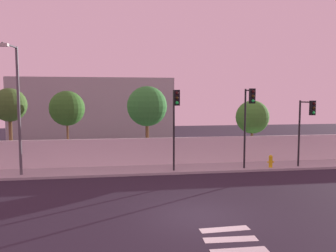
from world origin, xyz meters
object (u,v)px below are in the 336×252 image
traffic_light_left (249,111)px  roadside_tree_rightmost (252,117)px  roadside_tree_leftmost (10,106)px  roadside_tree_midright (147,106)px  traffic_light_right (307,119)px  fire_hydrant (271,161)px  street_lamp_curbside (17,101)px  traffic_light_center (175,113)px  roadside_tree_midleft (67,108)px

traffic_light_left → roadside_tree_rightmost: bearing=64.1°
roadside_tree_leftmost → roadside_tree_midright: roadside_tree_midright is taller
traffic_light_right → fire_hydrant: traffic_light_right is taller
roadside_tree_midright → roadside_tree_rightmost: bearing=0.0°
street_lamp_curbside → traffic_light_center: bearing=-4.0°
traffic_light_center → roadside_tree_midleft: size_ratio=0.97×
roadside_tree_rightmost → roadside_tree_midright: bearing=180.0°
street_lamp_curbside → roadside_tree_leftmost: size_ratio=1.40×
traffic_light_center → fire_hydrant: bearing=5.3°
fire_hydrant → roadside_tree_leftmost: bearing=168.7°
roadside_tree_leftmost → roadside_tree_midright: (9.06, -0.00, -0.11)m
roadside_tree_midleft → roadside_tree_rightmost: size_ratio=1.15×
street_lamp_curbside → roadside_tree_midleft: 4.07m
street_lamp_curbside → roadside_tree_leftmost: street_lamp_curbside is taller
traffic_light_left → traffic_light_center: traffic_light_left is taller
traffic_light_right → roadside_tree_leftmost: (-18.78, 3.91, 0.80)m
traffic_light_left → street_lamp_curbside: size_ratio=0.68×
traffic_light_right → roadside_tree_leftmost: bearing=168.2°
fire_hydrant → roadside_tree_midright: size_ratio=0.15×
roadside_tree_leftmost → roadside_tree_rightmost: 16.84m
traffic_light_center → roadside_tree_leftmost: bearing=159.2°
traffic_light_right → roadside_tree_midright: 10.49m
traffic_light_center → roadside_tree_midleft: 7.80m
traffic_light_right → fire_hydrant: size_ratio=5.36×
traffic_light_left → roadside_tree_midright: 7.02m
street_lamp_curbside → roadside_tree_midleft: street_lamp_curbside is taller
traffic_light_left → traffic_light_right: (3.78, -0.15, -0.48)m
traffic_light_center → roadside_tree_leftmost: 11.11m
traffic_light_center → roadside_tree_leftmost: size_ratio=0.94×
traffic_light_left → traffic_light_right: 3.82m
roadside_tree_midleft → roadside_tree_leftmost: bearing=180.0°
roadside_tree_midleft → traffic_light_left: bearing=-18.3°
street_lamp_curbside → roadside_tree_rightmost: street_lamp_curbside is taller
traffic_light_center → roadside_tree_leftmost: roadside_tree_leftmost is taller
traffic_light_center → roadside_tree_rightmost: traffic_light_center is taller
fire_hydrant → roadside_tree_midleft: bearing=165.6°
roadside_tree_midleft → street_lamp_curbside: bearing=-124.6°
roadside_tree_leftmost → roadside_tree_rightmost: size_ratio=1.19×
traffic_light_right → street_lamp_curbside: size_ratio=0.58×
traffic_light_left → roadside_tree_midright: (-5.93, 3.75, 0.21)m
roadside_tree_midright → roadside_tree_rightmost: roadside_tree_midright is taller
fire_hydrant → roadside_tree_midright: bearing=156.3°
street_lamp_curbside → roadside_tree_rightmost: bearing=12.1°
traffic_light_left → traffic_light_right: traffic_light_left is taller
street_lamp_curbside → roadside_tree_midright: street_lamp_curbside is taller
traffic_light_center → roadside_tree_rightmost: size_ratio=1.12×
street_lamp_curbside → fire_hydrant: (15.36, -0.03, -3.88)m
street_lamp_curbside → roadside_tree_midright: (7.70, 3.32, -0.46)m
traffic_light_left → traffic_light_center: bearing=-177.6°
traffic_light_center → fire_hydrant: 7.11m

